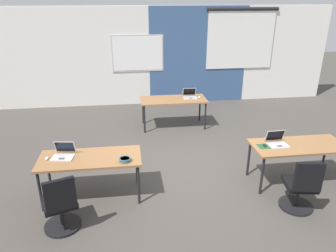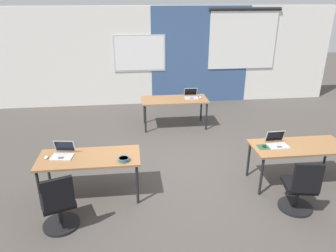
{
  "view_description": "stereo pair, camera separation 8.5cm",
  "coord_description": "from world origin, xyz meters",
  "views": [
    {
      "loc": [
        -1.11,
        -5.17,
        3.11
      ],
      "look_at": [
        -0.38,
        0.35,
        0.79
      ],
      "focal_mm": 34.13,
      "sensor_mm": 36.0,
      "label": 1
    },
    {
      "loc": [
        -1.03,
        -5.18,
        3.11
      ],
      "look_at": [
        -0.38,
        0.35,
        0.79
      ],
      "focal_mm": 34.13,
      "sensor_mm": 36.0,
      "label": 2
    }
  ],
  "objects": [
    {
      "name": "ground_plane",
      "position": [
        0.0,
        0.0,
        0.0
      ],
      "size": [
        24.0,
        24.0,
        0.0
      ],
      "color": "#47423D"
    },
    {
      "name": "back_wall_assembly",
      "position": [
        0.04,
        4.2,
        1.41
      ],
      "size": [
        10.0,
        0.27,
        2.8
      ],
      "color": "silver",
      "rests_on": "ground"
    },
    {
      "name": "desk_near_left",
      "position": [
        -1.75,
        -0.6,
        0.66
      ],
      "size": [
        1.6,
        0.7,
        0.72
      ],
      "color": "olive",
      "rests_on": "ground"
    },
    {
      "name": "desk_near_right",
      "position": [
        1.75,
        -0.6,
        0.66
      ],
      "size": [
        1.6,
        0.7,
        0.72
      ],
      "color": "olive",
      "rests_on": "ground"
    },
    {
      "name": "desk_far_center",
      "position": [
        0.0,
        2.2,
        0.66
      ],
      "size": [
        1.6,
        0.7,
        0.72
      ],
      "color": "olive",
      "rests_on": "ground"
    },
    {
      "name": "laptop_near_left_end",
      "position": [
        -2.16,
        -0.52,
        0.77
      ],
      "size": [
        0.37,
        0.35,
        0.23
      ],
      "rotation": [
        0.0,
        0.0,
        -0.16
      ],
      "color": "silver",
      "rests_on": "desk_near_left"
    },
    {
      "name": "mouse_near_left_end",
      "position": [
        -2.41,
        -0.57,
        0.74
      ],
      "size": [
        0.06,
        0.1,
        0.03
      ],
      "color": "silver",
      "rests_on": "desk_near_left"
    },
    {
      "name": "chair_near_left_end",
      "position": [
        -2.1,
        -1.38,
        0.38
      ],
      "size": [
        0.56,
        0.61,
        0.92
      ],
      "rotation": [
        0.0,
        0.0,
        3.48
      ],
      "color": "black",
      "rests_on": "ground"
    },
    {
      "name": "laptop_far_right",
      "position": [
        0.42,
        2.27,
        0.77
      ],
      "size": [
        0.34,
        0.34,
        0.22
      ],
      "rotation": [
        0.0,
        0.0,
        -0.04
      ],
      "color": "#B7B7BC",
      "rests_on": "desk_far_center"
    },
    {
      "name": "mouse_far_right",
      "position": [
        0.65,
        2.21,
        0.74
      ],
      "size": [
        0.08,
        0.11,
        0.03
      ],
      "color": "silver",
      "rests_on": "desk_far_center"
    },
    {
      "name": "laptop_near_right_inner",
      "position": [
        1.38,
        -0.54,
        0.77
      ],
      "size": [
        0.34,
        0.31,
        0.23
      ],
      "rotation": [
        0.0,
        0.0,
        0.04
      ],
      "color": "silver",
      "rests_on": "desk_near_right"
    },
    {
      "name": "mousepad_near_right_inner",
      "position": [
        1.14,
        -0.59,
        0.72
      ],
      "size": [
        0.22,
        0.19,
        0.0
      ],
      "color": "#23512D",
      "rests_on": "desk_near_right"
    },
    {
      "name": "mouse_near_right_inner",
      "position": [
        1.14,
        -0.59,
        0.74
      ],
      "size": [
        0.06,
        0.1,
        0.03
      ],
      "color": "black",
      "rests_on": "mousepad_near_right_inner"
    },
    {
      "name": "chair_near_right_inner",
      "position": [
        1.42,
        -1.38,
        0.38
      ],
      "size": [
        0.52,
        0.57,
        0.92
      ],
      "rotation": [
        0.0,
        0.0,
        2.98
      ],
      "color": "black",
      "rests_on": "ground"
    },
    {
      "name": "snack_bowl",
      "position": [
        -1.2,
        -0.8,
        0.76
      ],
      "size": [
        0.18,
        0.18,
        0.06
      ],
      "color": "#3D6070",
      "rests_on": "desk_near_left"
    }
  ]
}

